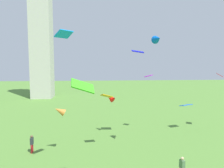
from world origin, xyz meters
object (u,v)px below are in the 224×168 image
monument_obelisk (41,12)px  kite_flying_2 (83,86)px  kite_flying_5 (158,39)px  kite_flying_8 (149,76)px  person_3 (182,166)px  kite_flying_9 (186,105)px  kite_flying_4 (110,98)px  kite_flying_1 (107,96)px  kite_flying_6 (60,111)px  kite_flying_7 (220,75)px  kite_flying_3 (138,52)px  kite_flying_10 (64,34)px  person_2 (32,143)px

monument_obelisk → kite_flying_2: size_ratio=29.89×
kite_flying_5 → kite_flying_8: 8.38m
person_3 → kite_flying_9: kite_flying_9 is taller
kite_flying_5 → kite_flying_8: bearing=75.0°
kite_flying_4 → kite_flying_8: kite_flying_8 is taller
kite_flying_8 → kite_flying_9: bearing=-138.1°
kite_flying_1 → kite_flying_6: kite_flying_1 is taller
kite_flying_2 → kite_flying_7: 22.52m
kite_flying_2 → kite_flying_8: kite_flying_2 is taller
monument_obelisk → kite_flying_7: bearing=-44.6°
kite_flying_9 → kite_flying_5: bearing=34.8°
kite_flying_3 → kite_flying_10: kite_flying_10 is taller
person_3 → kite_flying_1: (-5.71, 6.21, 4.86)m
kite_flying_7 → kite_flying_8: bearing=-68.4°
monument_obelisk → kite_flying_4: bearing=-62.5°
kite_flying_5 → monument_obelisk: bearing=112.1°
kite_flying_5 → kite_flying_10: (-8.54, -3.37, -0.15)m
kite_flying_3 → kite_flying_7: bearing=-165.2°
kite_flying_2 → person_2: bearing=111.9°
kite_flying_4 → kite_flying_5: (4.15, -6.72, 6.84)m
monument_obelisk → kite_flying_4: 40.64m
kite_flying_6 → kite_flying_3: bearing=100.0°
kite_flying_4 → kite_flying_3: bearing=91.7°
person_2 → kite_flying_5: kite_flying_5 is taller
kite_flying_5 → kite_flying_9: 13.06m
person_3 → kite_flying_7: size_ratio=1.37×
person_3 → kite_flying_4: (-4.93, 11.34, 3.84)m
person_3 → kite_flying_7: bearing=-51.1°
kite_flying_7 → kite_flying_10: (-19.76, -10.48, 3.77)m
kite_flying_2 → kite_flying_9: kite_flying_2 is taller
kite_flying_4 → kite_flying_7: bearing=132.8°
kite_flying_3 → kite_flying_1: bearing=34.9°
kite_flying_4 → kite_flying_5: kite_flying_5 is taller
kite_flying_4 → kite_flying_7: size_ratio=1.12×
kite_flying_5 → kite_flying_1: bearing=155.9°
kite_flying_3 → kite_flying_10: bearing=46.5°
person_2 → kite_flying_9: (19.51, 6.14, 2.45)m
kite_flying_1 → kite_flying_5: kite_flying_5 is taller
person_2 → kite_flying_3: (11.72, 2.68, 9.70)m
monument_obelisk → kite_flying_3: size_ratio=32.90×
kite_flying_2 → kite_flying_3: (5.92, 10.31, 2.99)m
monument_obelisk → kite_flying_5: (20.75, -38.67, -12.00)m
kite_flying_5 → kite_flying_10: size_ratio=0.81×
person_3 → kite_flying_1: 9.74m
person_3 → kite_flying_8: (0.36, 11.88, 6.68)m
monument_obelisk → kite_flying_8: (21.89, -31.40, -16.01)m
kite_flying_1 → kite_flying_9: 13.33m
monument_obelisk → kite_flying_9: bearing=-48.5°
person_3 → kite_flying_5: (-0.79, 4.61, 10.68)m
kite_flying_1 → monument_obelisk: bearing=97.5°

